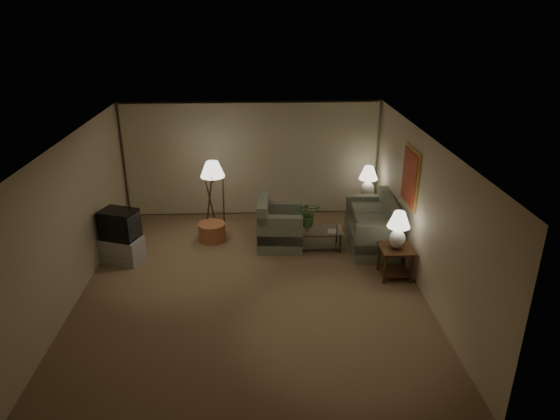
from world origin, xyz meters
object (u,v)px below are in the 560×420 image
object	(u,v)px
tv_cabinet	(123,249)
floor_lamp	(214,196)
table_lamp_far	(368,179)
sofa	(372,227)
armchair	(280,228)
table_lamp_near	(398,227)
coffee_table	(315,236)
vase	(308,227)
ottoman	(212,232)
crt_tv	(119,224)
side_table_far	(366,205)
side_table_near	(395,257)

from	to	relation	value
tv_cabinet	floor_lamp	xyz separation A→B (m)	(1.72, 1.32, 0.60)
table_lamp_far	sofa	bearing A→B (deg)	-96.84
armchair	table_lamp_near	size ratio (longest dim) A/B	1.54
coffee_table	vase	world-z (taller)	vase
coffee_table	vase	size ratio (longest dim) A/B	7.75
vase	ottoman	bearing A→B (deg)	166.69
coffee_table	ottoman	size ratio (longest dim) A/B	1.96
table_lamp_near	coffee_table	distance (m)	1.98
sofa	coffee_table	distance (m)	1.21
sofa	table_lamp_far	world-z (taller)	table_lamp_far
sofa	tv_cabinet	distance (m)	5.07
armchair	table_lamp_far	xyz separation A→B (m)	(2.06, 1.19, 0.63)
crt_tv	ottoman	bearing A→B (deg)	47.06
ottoman	side_table_far	bearing A→B (deg)	13.96
side_table_near	vase	bearing A→B (deg)	140.18
armchair	tv_cabinet	bearing A→B (deg)	103.89
side_table_far	table_lamp_far	distance (m)	0.64
armchair	side_table_near	xyz separation A→B (m)	(2.06, -1.41, 0.01)
armchair	floor_lamp	world-z (taller)	floor_lamp
table_lamp_near	vase	size ratio (longest dim) A/B	4.90
coffee_table	ottoman	xyz separation A→B (m)	(-2.16, 0.48, -0.09)
armchair	side_table_far	world-z (taller)	armchair
sofa	coffee_table	bearing A→B (deg)	-81.74
tv_cabinet	ottoman	distance (m)	1.89
side_table_far	ottoman	bearing A→B (deg)	-166.04
sofa	table_lamp_far	xyz separation A→B (m)	(0.15, 1.25, 0.64)
table_lamp_far	crt_tv	distance (m)	5.48
crt_tv	table_lamp_far	bearing A→B (deg)	38.59
ottoman	floor_lamp	bearing A→B (deg)	85.73
armchair	vase	distance (m)	0.58
armchair	floor_lamp	distance (m)	1.68
side_table_near	side_table_far	size ratio (longest dim) A/B	1.00
ottoman	vase	bearing A→B (deg)	-13.31
armchair	crt_tv	distance (m)	3.21
side_table_far	tv_cabinet	size ratio (longest dim) A/B	0.68
armchair	side_table_near	size ratio (longest dim) A/B	1.83
sofa	side_table_far	bearing A→B (deg)	176.65
coffee_table	crt_tv	xyz separation A→B (m)	(-3.85, -0.38, 0.51)
side_table_far	tv_cabinet	bearing A→B (deg)	-161.63
sofa	ottoman	distance (m)	3.39
crt_tv	side_table_far	bearing A→B (deg)	38.59
armchair	side_table_near	distance (m)	2.49
vase	coffee_table	bearing A→B (deg)	0.00
sofa	crt_tv	xyz separation A→B (m)	(-5.05, -0.48, 0.39)
armchair	table_lamp_near	bearing A→B (deg)	-120.13
table_lamp_near	vase	world-z (taller)	table_lamp_near
floor_lamp	coffee_table	bearing A→B (deg)	-23.86
side_table_far	vase	xyz separation A→B (m)	(-1.50, -1.35, 0.09)
side_table_far	ottoman	distance (m)	3.63
side_table_near	crt_tv	xyz separation A→B (m)	(-5.20, 0.87, 0.37)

